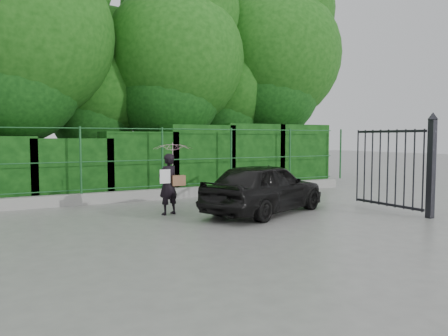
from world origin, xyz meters
name	(u,v)px	position (x,y,z in m)	size (l,w,h in m)	color
ground	(224,229)	(0.00, 0.00, 0.00)	(80.00, 80.00, 0.00)	gray
kerb	(150,195)	(0.00, 4.50, 0.15)	(14.00, 0.25, 0.30)	#9E9E99
fence	(157,158)	(0.22, 4.50, 1.20)	(14.13, 0.06, 1.80)	#1C5426
hedge	(146,162)	(0.24, 5.50, 1.04)	(14.20, 1.20, 2.27)	black
trees	(149,59)	(1.14, 7.74, 4.62)	(17.10, 6.15, 8.08)	black
gate	(413,164)	(4.60, -0.72, 1.19)	(0.22, 2.33, 2.36)	black
woman	(172,167)	(-0.28, 2.04, 1.12)	(0.93, 0.95, 1.69)	black
car	(265,188)	(1.69, 1.08, 0.61)	(1.45, 3.60, 1.22)	black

